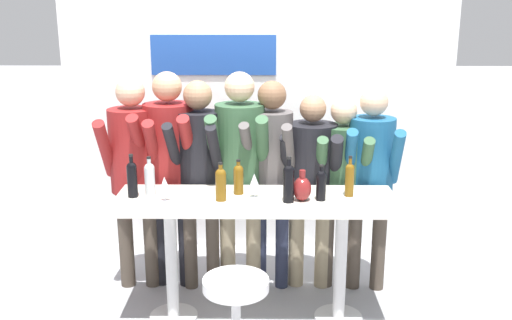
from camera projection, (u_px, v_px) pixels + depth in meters
ground_plane at (256, 318)px, 4.31m from camera, size 40.00×40.00×0.00m
back_wall at (257, 107)px, 5.34m from camera, size 3.61×0.12×2.74m
tasting_table at (256, 219)px, 4.11m from camera, size 2.01×0.58×0.96m
bar_stool at (236, 309)px, 3.62m from camera, size 0.44×0.44×0.63m
person_far_left at (134, 161)px, 4.55m from camera, size 0.46×0.56×1.76m
person_left at (170, 158)px, 4.57m from camera, size 0.51×0.60×1.80m
person_center_left at (199, 163)px, 4.50m from camera, size 0.44×0.56×1.74m
person_center at (240, 159)px, 4.52m from camera, size 0.48×0.59×1.80m
person_center_right at (271, 162)px, 4.54m from camera, size 0.46×0.57×1.73m
person_right at (311, 173)px, 4.57m from camera, size 0.51×0.58×1.62m
person_far_right at (342, 174)px, 4.56m from camera, size 0.45×0.53×1.60m
person_rightmost at (371, 168)px, 4.51m from camera, size 0.47×0.56×1.68m
wine_bottle_0 at (321, 184)px, 3.97m from camera, size 0.07×0.07×0.26m
wine_bottle_1 at (150, 177)px, 4.07m from camera, size 0.07×0.07×0.29m
wine_bottle_2 at (221, 183)px, 3.96m from camera, size 0.08×0.08×0.28m
wine_bottle_3 at (238, 178)px, 4.11m from camera, size 0.07×0.07×0.26m
wine_bottle_4 at (132, 178)px, 4.03m from camera, size 0.07×0.07×0.31m
wine_bottle_5 at (350, 178)px, 4.05m from camera, size 0.06×0.06×0.30m
wine_bottle_6 at (289, 181)px, 3.92m from camera, size 0.08×0.08×0.33m
wine_glass_0 at (165, 184)px, 3.94m from camera, size 0.07×0.07×0.18m
wine_glass_1 at (254, 181)px, 4.02m from camera, size 0.07×0.07×0.18m
decorative_vase at (302, 188)px, 3.97m from camera, size 0.13×0.13×0.22m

